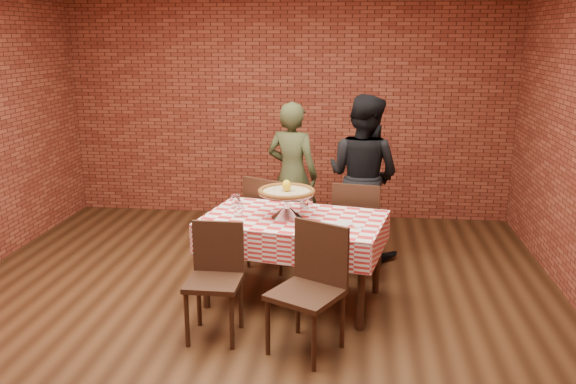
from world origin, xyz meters
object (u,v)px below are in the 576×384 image
at_px(pizza, 287,192).
at_px(water_glass_left, 239,210).
at_px(diner_black, 363,176).
at_px(chair_far_left, 275,221).
at_px(chair_far_right, 359,226).
at_px(condiment_caddy, 306,202).
at_px(table, 294,260).
at_px(chair_near_right, 306,292).
at_px(diner_olive, 292,175).
at_px(chair_near_left, 214,284).
at_px(water_glass_right, 236,202).
at_px(pizza_stand, 287,205).

bearing_deg(pizza, water_glass_left, -174.15).
relative_size(pizza, diner_black, 0.29).
height_order(chair_far_left, chair_far_right, chair_far_left).
xyz_separation_m(condiment_caddy, chair_far_right, (0.47, 0.45, -0.36)).
bearing_deg(condiment_caddy, water_glass_left, -123.19).
bearing_deg(table, chair_near_right, -78.12).
bearing_deg(chair_far_left, diner_olive, -71.96).
height_order(table, chair_near_left, chair_near_left).
relative_size(chair_far_right, diner_black, 0.55).
xyz_separation_m(chair_near_left, chair_far_left, (0.26, 1.52, 0.03)).
xyz_separation_m(water_glass_right, chair_near_left, (0.02, -0.94, -0.38)).
bearing_deg(pizza_stand, table, 0.20).
xyz_separation_m(pizza, chair_far_right, (0.61, 0.73, -0.51)).
bearing_deg(diner_black, pizza, 92.48).
bearing_deg(water_glass_left, diner_olive, 78.71).
distance_m(water_glass_left, diner_olive, 1.50).
distance_m(pizza_stand, chair_far_right, 1.03).
relative_size(table, diner_black, 0.88).
bearing_deg(chair_far_left, pizza, 131.46).
height_order(water_glass_left, diner_olive, diner_olive).
height_order(condiment_caddy, diner_black, diner_black).
distance_m(chair_near_right, chair_far_left, 1.70).
distance_m(chair_far_right, diner_olive, 1.06).
distance_m(table, pizza_stand, 0.49).
bearing_deg(chair_far_left, table, 135.49).
xyz_separation_m(water_glass_left, chair_far_right, (1.02, 0.77, -0.36)).
bearing_deg(table, diner_olive, 96.82).
xyz_separation_m(chair_far_right, diner_olive, (-0.72, 0.70, 0.33)).
height_order(table, pizza_stand, pizza_stand).
relative_size(table, chair_near_left, 1.69).
xyz_separation_m(pizza, water_glass_left, (-0.40, -0.04, -0.16)).
xyz_separation_m(water_glass_right, condiment_caddy, (0.62, 0.07, 0.00)).
height_order(table, water_glass_right, water_glass_right).
distance_m(pizza, chair_far_left, 0.96).
bearing_deg(water_glass_right, water_glass_left, -73.13).
xyz_separation_m(chair_near_left, diner_olive, (0.35, 2.16, 0.35)).
relative_size(chair_far_left, chair_far_right, 1.01).
height_order(water_glass_left, chair_near_right, chair_near_right).
height_order(condiment_caddy, diner_olive, diner_olive).
xyz_separation_m(water_glass_left, chair_near_left, (-0.06, -0.69, -0.38)).
relative_size(pizza, diner_olive, 0.30).
xyz_separation_m(table, chair_near_left, (-0.53, -0.73, 0.06)).
distance_m(pizza, condiment_caddy, 0.35).
relative_size(chair_near_left, chair_far_left, 0.94).
height_order(water_glass_left, diner_black, diner_black).
height_order(pizza_stand, chair_near_right, pizza_stand).
height_order(pizza_stand, water_glass_right, pizza_stand).
bearing_deg(chair_near_left, water_glass_right, 91.01).
bearing_deg(water_glass_left, water_glass_right, 106.87).
bearing_deg(chair_far_left, pizza_stand, 131.46).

